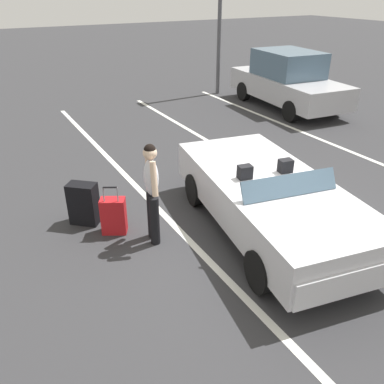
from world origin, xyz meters
name	(u,v)px	position (x,y,z in m)	size (l,w,h in m)	color
ground_plane	(266,230)	(0.00, 0.00, 0.00)	(80.00, 80.00, 0.00)	#333335
lot_line_near	(200,252)	(0.00, -1.29, 0.00)	(18.00, 0.12, 0.01)	silver
lot_line_mid	(326,210)	(0.00, 1.41, 0.00)	(18.00, 0.12, 0.01)	silver
convertible_car	(276,206)	(0.21, -0.04, 0.59)	(4.37, 2.43, 1.24)	silver
suitcase_large_black	(84,204)	(-1.75, -2.58, 0.37)	(0.53, 0.55, 0.74)	black
suitcase_medium_bright	(114,216)	(-1.21, -2.25, 0.31)	(0.40, 0.47, 0.88)	red
traveler_person	(152,189)	(-0.68, -1.77, 0.93)	(0.61, 0.28, 1.65)	black
parked_sedan_far	(288,80)	(-5.76, 5.43, 0.89)	(4.65, 2.23, 1.82)	#B2B2B7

